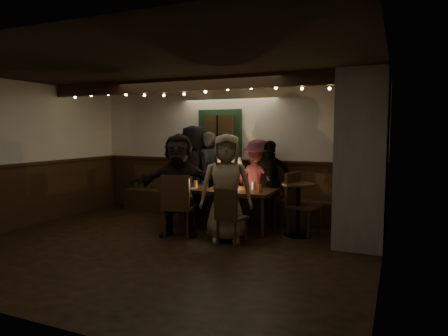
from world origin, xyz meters
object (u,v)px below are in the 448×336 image
at_px(person_a, 193,171).
at_px(person_c, 228,178).
at_px(chair_near_left, 177,202).
at_px(person_f, 179,185).
at_px(high_top, 298,203).
at_px(person_b, 209,174).
at_px(dining_table, 219,192).
at_px(chair_near_right, 229,213).
at_px(chair_end, 299,200).
at_px(person_d, 258,181).
at_px(person_g, 226,188).
at_px(person_e, 270,183).

distance_m(person_a, person_c, 0.77).
bearing_deg(chair_near_left, person_f, 110.77).
distance_m(high_top, person_b, 2.13).
bearing_deg(dining_table, chair_near_right, -58.15).
height_order(chair_end, person_f, person_f).
xyz_separation_m(person_d, person_g, (-0.04, -1.42, 0.06)).
xyz_separation_m(chair_near_right, person_a, (-1.45, 1.60, 0.43)).
bearing_deg(person_g, person_f, 159.74).
height_order(person_d, person_g, person_g).
bearing_deg(person_d, person_f, 71.63).
bearing_deg(person_e, dining_table, 40.22).
distance_m(person_f, person_g, 0.83).
relative_size(dining_table, person_f, 1.18).
distance_m(chair_near_right, person_d, 1.65).
height_order(person_a, person_g, person_a).
height_order(person_e, person_g, person_g).
height_order(dining_table, chair_end, chair_end).
bearing_deg(person_a, chair_near_left, 131.67).
height_order(chair_end, person_a, person_a).
relative_size(person_a, person_g, 1.09).
height_order(dining_table, person_d, person_d).
distance_m(chair_near_left, person_c, 1.57).
bearing_deg(person_a, chair_near_right, 154.91).
xyz_separation_m(person_b, person_e, (1.31, -0.13, -0.08)).
bearing_deg(person_g, person_e, 55.13).
xyz_separation_m(high_top, person_c, (-1.52, 0.62, 0.27)).
relative_size(person_b, person_g, 1.02).
bearing_deg(person_b, chair_end, 144.51).
bearing_deg(chair_end, dining_table, -174.77).
relative_size(person_a, person_d, 1.17).
relative_size(person_c, person_f, 0.98).
relative_size(chair_near_right, person_c, 0.52).
bearing_deg(dining_table, chair_end, 5.23).
distance_m(chair_near_left, person_e, 1.88).
bearing_deg(person_e, person_f, 51.21).
bearing_deg(person_f, person_e, 31.12).
bearing_deg(person_c, chair_end, 159.68).
bearing_deg(person_b, person_a, -0.85).
bearing_deg(person_d, person_b, 8.76).
bearing_deg(chair_end, chair_near_left, -149.17).
height_order(dining_table, chair_near_left, chair_near_left).
relative_size(person_d, person_f, 0.93).
height_order(high_top, person_f, person_f).
height_order(person_a, person_c, person_a).
relative_size(chair_near_left, person_a, 0.56).
bearing_deg(dining_table, person_a, 142.82).
distance_m(person_d, person_e, 0.27).
xyz_separation_m(high_top, person_a, (-2.28, 0.64, 0.36)).
bearing_deg(high_top, person_e, 137.56).
height_order(person_f, person_g, person_f).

